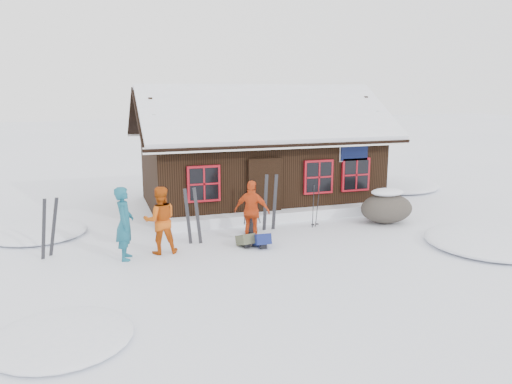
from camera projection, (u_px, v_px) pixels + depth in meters
ground at (263, 245)px, 13.78m from camera, size 120.00×120.00×0.00m
mountain_hut at (258, 162)px, 18.55m from camera, size 8.90×6.09×4.42m
snow_drift at (284, 215)px, 16.30m from camera, size 7.60×0.60×0.35m
snow_mounds at (293, 223)px, 16.02m from camera, size 20.60×13.20×0.48m
skier_teal at (125, 223)px, 12.48m from camera, size 0.54×0.74×1.87m
skier_orange_left at (160, 220)px, 12.95m from camera, size 0.88×0.70×1.78m
skier_orange_right at (252, 211)px, 13.97m from camera, size 1.08×0.93×1.74m
skier_crouched at (252, 217)px, 14.72m from camera, size 0.52×0.35×1.06m
boulder at (387, 207)px, 15.98m from camera, size 1.72×1.29×1.01m
ski_pair_left at (49, 228)px, 12.72m from camera, size 0.52×0.31×1.58m
ski_pair_mid at (193, 217)px, 13.75m from camera, size 0.50×0.10×1.64m
ski_pair_right at (270, 203)px, 15.12m from camera, size 0.48×0.12×1.77m
ski_poles at (315, 207)px, 15.47m from camera, size 0.24×0.12×1.36m
backpack_blue at (262, 242)px, 13.56m from camera, size 0.43×0.56×0.30m
backpack_olive at (246, 242)px, 13.61m from camera, size 0.46×0.56×0.27m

